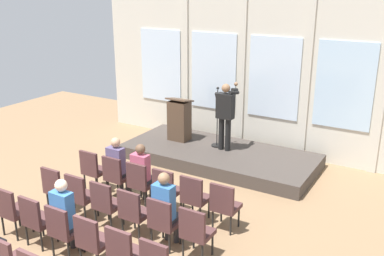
% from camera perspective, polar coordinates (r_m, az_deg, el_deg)
% --- Properties ---
extents(rear_partition, '(8.65, 0.14, 4.58)m').
position_cam_1_polar(rear_partition, '(11.67, 6.96, 8.14)').
color(rear_partition, beige).
rests_on(rear_partition, ground).
extents(stage_platform, '(4.80, 2.10, 0.32)m').
position_cam_1_polar(stage_platform, '(11.10, 3.48, -3.62)').
color(stage_platform, '#3F3833').
rests_on(stage_platform, ground).
extents(speaker, '(0.52, 0.69, 1.68)m').
position_cam_1_polar(speaker, '(10.77, 4.35, 2.08)').
color(speaker, black).
rests_on(speaker, stage_platform).
extents(mic_stand, '(0.28, 0.28, 1.55)m').
position_cam_1_polar(mic_stand, '(11.19, 3.25, -0.72)').
color(mic_stand, black).
rests_on(mic_stand, stage_platform).
extents(lectern, '(0.60, 0.48, 1.16)m').
position_cam_1_polar(lectern, '(11.58, -1.65, 1.09)').
color(lectern, '#4C3828').
rests_on(lectern, stage_platform).
extents(chair_r0_c0, '(0.46, 0.44, 0.94)m').
position_cam_1_polar(chair_r0_c0, '(9.65, -12.70, -5.09)').
color(chair_r0_c0, black).
rests_on(chair_r0_c0, ground).
extents(chair_r0_c1, '(0.46, 0.44, 0.94)m').
position_cam_1_polar(chair_r0_c1, '(9.26, -9.84, -5.93)').
color(chair_r0_c1, black).
rests_on(chair_r0_c1, ground).
extents(audience_r0_c1, '(0.36, 0.39, 1.32)m').
position_cam_1_polar(audience_r0_c1, '(9.24, -9.58, -4.63)').
color(audience_r0_c1, '#2D2D33').
rests_on(audience_r0_c1, ground).
extents(chair_r0_c2, '(0.46, 0.44, 0.94)m').
position_cam_1_polar(chair_r0_c2, '(8.90, -6.73, -6.82)').
color(chair_r0_c2, black).
rests_on(chair_r0_c2, ground).
extents(audience_r0_c2, '(0.36, 0.39, 1.30)m').
position_cam_1_polar(audience_r0_c2, '(8.88, -6.46, -5.53)').
color(audience_r0_c2, '#2D2D33').
rests_on(audience_r0_c2, ground).
extents(chair_r0_c3, '(0.46, 0.44, 0.94)m').
position_cam_1_polar(chair_r0_c3, '(8.56, -3.36, -7.76)').
color(chair_r0_c3, black).
rests_on(chair_r0_c3, ground).
extents(chair_r0_c4, '(0.46, 0.44, 0.94)m').
position_cam_1_polar(chair_r0_c4, '(8.27, 0.29, -8.74)').
color(chair_r0_c4, black).
rests_on(chair_r0_c4, ground).
extents(chair_r0_c5, '(0.46, 0.44, 0.94)m').
position_cam_1_polar(chair_r0_c5, '(8.00, 4.21, -9.76)').
color(chair_r0_c5, black).
rests_on(chair_r0_c5, ground).
extents(chair_r1_c0, '(0.46, 0.44, 0.94)m').
position_cam_1_polar(chair_r1_c0, '(9.01, -17.16, -7.24)').
color(chair_r1_c0, black).
rests_on(chair_r1_c0, ground).
extents(chair_r1_c1, '(0.46, 0.44, 0.94)m').
position_cam_1_polar(chair_r1_c1, '(8.59, -14.29, -8.27)').
color(chair_r1_c1, black).
rests_on(chair_r1_c1, ground).
extents(chair_r1_c2, '(0.46, 0.44, 0.94)m').
position_cam_1_polar(chair_r1_c2, '(8.19, -11.12, -9.37)').
color(chair_r1_c2, black).
rests_on(chair_r1_c2, ground).
extents(chair_r1_c3, '(0.46, 0.44, 0.94)m').
position_cam_1_polar(chair_r1_c3, '(7.83, -7.62, -10.55)').
color(chair_r1_c3, black).
rests_on(chair_r1_c3, ground).
extents(chair_r1_c4, '(0.46, 0.44, 0.94)m').
position_cam_1_polar(chair_r1_c4, '(7.50, -3.76, -11.80)').
color(chair_r1_c4, black).
rests_on(chair_r1_c4, ground).
extents(audience_r1_c4, '(0.36, 0.39, 1.37)m').
position_cam_1_polar(audience_r1_c4, '(7.45, -3.45, -10.05)').
color(audience_r1_c4, '#2D2D33').
rests_on(audience_r1_c4, ground).
extents(chair_r1_c5, '(0.46, 0.44, 0.94)m').
position_cam_1_polar(chair_r1_c5, '(7.22, 0.46, -13.09)').
color(chair_r1_c5, black).
rests_on(chair_r1_c5, ground).
extents(chair_r2_c0, '(0.46, 0.44, 0.94)m').
position_cam_1_polar(chair_r2_c0, '(8.44, -22.31, -9.64)').
color(chair_r2_c0, black).
rests_on(chair_r2_c0, ground).
extents(chair_r2_c1, '(0.46, 0.44, 0.94)m').
position_cam_1_polar(chair_r2_c1, '(7.99, -19.51, -10.91)').
color(chair_r2_c1, black).
rests_on(chair_r2_c1, ground).
extents(chair_r2_c2, '(0.46, 0.44, 0.94)m').
position_cam_1_polar(chair_r2_c2, '(7.57, -16.35, -12.30)').
color(chair_r2_c2, black).
rests_on(chair_r2_c2, ground).
extents(audience_r2_c2, '(0.36, 0.39, 1.37)m').
position_cam_1_polar(audience_r2_c2, '(7.50, -16.07, -10.59)').
color(audience_r2_c2, '#2D2D33').
rests_on(audience_r2_c2, ground).
extents(chair_r2_c3, '(0.46, 0.44, 0.94)m').
position_cam_1_polar(chair_r2_c3, '(7.17, -12.80, -13.81)').
color(chair_r2_c3, black).
rests_on(chair_r2_c3, ground).
extents(chair_r2_c4, '(0.46, 0.44, 0.94)m').
position_cam_1_polar(chair_r2_c4, '(6.81, -8.80, -15.43)').
color(chair_r2_c4, black).
rests_on(chair_r2_c4, ground).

